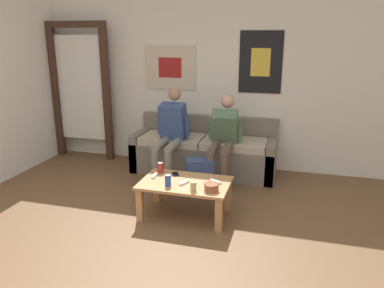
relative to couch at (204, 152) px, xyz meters
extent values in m
plane|color=brown|center=(-0.17, -2.63, -0.29)|extent=(18.00, 18.00, 0.00)
cube|color=silver|center=(-0.17, 0.37, 0.99)|extent=(10.00, 0.05, 2.55)
cube|color=beige|center=(-0.62, 0.33, 1.18)|extent=(0.80, 0.01, 0.66)
cube|color=maroon|center=(-0.62, 0.33, 1.18)|extent=(0.36, 0.01, 0.30)
cube|color=black|center=(0.72, 0.33, 1.29)|extent=(0.60, 0.01, 0.86)
cube|color=gold|center=(0.72, 0.33, 1.29)|extent=(0.27, 0.01, 0.39)
cube|color=#382319|center=(-2.51, 0.14, 0.74)|extent=(0.10, 0.10, 2.05)
cube|color=#382319|center=(-1.61, 0.14, 0.74)|extent=(0.10, 0.10, 2.05)
cube|color=#382319|center=(-2.06, 0.14, 1.81)|extent=(1.00, 0.10, 0.10)
cube|color=silver|center=(-2.06, 0.16, 0.84)|extent=(0.82, 0.02, 1.64)
cube|color=#70665B|center=(0.00, 0.28, 0.10)|extent=(2.07, 0.13, 0.78)
cube|color=#70665B|center=(0.00, -0.08, -0.07)|extent=(2.07, 0.59, 0.43)
cube|color=#70665B|center=(-0.97, -0.08, -0.01)|extent=(0.12, 0.59, 0.55)
cube|color=#70665B|center=(0.97, -0.08, -0.01)|extent=(0.12, 0.59, 0.55)
cube|color=#B2A38E|center=(-0.46, -0.08, 0.19)|extent=(0.89, 0.55, 0.10)
cube|color=#B2A38E|center=(0.46, -0.08, 0.19)|extent=(0.89, 0.55, 0.10)
cube|color=#B27F4C|center=(0.13, -1.42, 0.10)|extent=(0.98, 0.62, 0.03)
cube|color=#B27F4C|center=(-0.30, -1.17, -0.10)|extent=(0.07, 0.07, 0.37)
cube|color=#B27F4C|center=(0.57, -1.17, -0.10)|extent=(0.07, 0.07, 0.37)
cube|color=#B27F4C|center=(-0.30, -1.68, -0.10)|extent=(0.07, 0.07, 0.37)
cube|color=#B27F4C|center=(0.57, -1.68, -0.10)|extent=(0.07, 0.07, 0.37)
cylinder|color=gray|center=(-0.47, -0.55, 0.24)|extent=(0.11, 0.45, 0.11)
cylinder|color=gray|center=(-0.47, -0.77, -0.01)|extent=(0.10, 0.10, 0.51)
cube|color=#232328|center=(-0.47, -0.84, -0.26)|extent=(0.11, 0.25, 0.05)
cylinder|color=gray|center=(-0.29, -0.55, 0.24)|extent=(0.11, 0.45, 0.11)
cylinder|color=gray|center=(-0.29, -0.77, -0.01)|extent=(0.10, 0.10, 0.51)
cube|color=#232328|center=(-0.29, -0.84, -0.26)|extent=(0.11, 0.25, 0.05)
cube|color=#33477F|center=(-0.38, -0.27, 0.49)|extent=(0.35, 0.32, 0.55)
sphere|color=#9E7556|center=(-0.38, -0.20, 0.87)|extent=(0.18, 0.18, 0.18)
cylinder|color=#33477F|center=(-0.57, -0.27, 0.45)|extent=(0.08, 0.11, 0.29)
cylinder|color=#33477F|center=(-0.19, -0.27, 0.45)|extent=(0.08, 0.11, 0.29)
cylinder|color=brown|center=(0.25, -0.52, 0.24)|extent=(0.11, 0.41, 0.11)
cylinder|color=brown|center=(0.25, -0.73, -0.01)|extent=(0.10, 0.10, 0.51)
cube|color=#232328|center=(0.25, -0.80, -0.26)|extent=(0.11, 0.25, 0.05)
cylinder|color=brown|center=(0.43, -0.52, 0.24)|extent=(0.11, 0.41, 0.11)
cylinder|color=brown|center=(0.43, -0.73, -0.01)|extent=(0.10, 0.10, 0.51)
cube|color=#232328|center=(0.43, -0.80, -0.26)|extent=(0.11, 0.25, 0.05)
cube|color=#4C6B51|center=(0.34, -0.23, 0.45)|extent=(0.35, 0.39, 0.51)
sphere|color=tan|center=(0.34, -0.09, 0.79)|extent=(0.19, 0.19, 0.19)
cylinder|color=#4C6B51|center=(0.15, -0.22, 0.41)|extent=(0.08, 0.13, 0.26)
cylinder|color=#4C6B51|center=(0.54, -0.22, 0.41)|extent=(0.08, 0.13, 0.26)
cube|color=navy|center=(0.13, -0.75, -0.07)|extent=(0.40, 0.32, 0.44)
cube|color=navy|center=(0.16, -0.84, -0.17)|extent=(0.25, 0.15, 0.20)
cylinder|color=brown|center=(0.46, -1.58, 0.15)|extent=(0.15, 0.15, 0.07)
torus|color=brown|center=(0.46, -1.58, 0.18)|extent=(0.16, 0.16, 0.02)
cylinder|color=tan|center=(0.28, -1.63, 0.16)|extent=(0.06, 0.06, 0.10)
cylinder|color=black|center=(0.28, -1.63, 0.21)|extent=(0.00, 0.00, 0.01)
cylinder|color=#28479E|center=(-0.01, -1.58, 0.17)|extent=(0.07, 0.07, 0.12)
cylinder|color=silver|center=(-0.01, -1.58, 0.23)|extent=(0.06, 0.06, 0.00)
cylinder|color=maroon|center=(-0.22, -1.23, 0.17)|extent=(0.07, 0.07, 0.12)
cylinder|color=silver|center=(-0.22, -1.23, 0.23)|extent=(0.06, 0.06, 0.00)
cube|color=white|center=(0.46, -1.36, 0.12)|extent=(0.14, 0.10, 0.02)
cylinder|color=#333842|center=(0.44, -1.34, 0.14)|extent=(0.01, 0.01, 0.00)
cube|color=white|center=(-0.25, -1.37, 0.12)|extent=(0.04, 0.15, 0.02)
cylinder|color=#333842|center=(-0.25, -1.34, 0.14)|extent=(0.01, 0.01, 0.00)
cube|color=white|center=(0.14, -1.48, 0.12)|extent=(0.09, 0.15, 0.02)
cylinder|color=#333842|center=(0.15, -1.45, 0.14)|extent=(0.01, 0.01, 0.00)
cube|color=black|center=(-0.04, -1.24, 0.12)|extent=(0.12, 0.15, 0.01)
cube|color=black|center=(-0.04, -1.24, 0.12)|extent=(0.11, 0.14, 0.00)
camera|label=1|loc=(1.23, -5.08, 1.67)|focal=35.00mm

